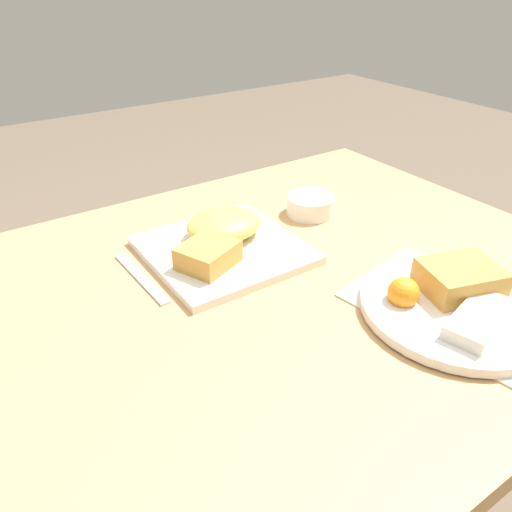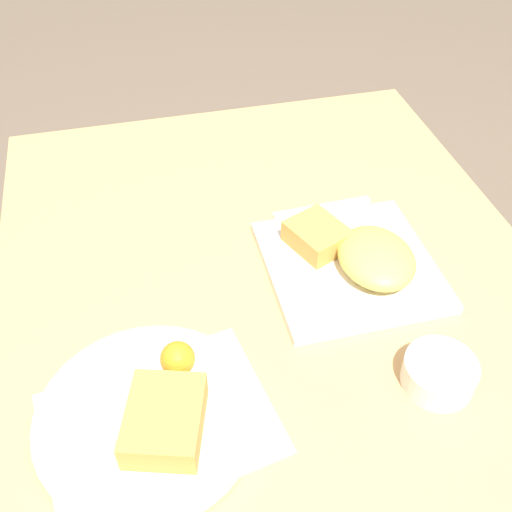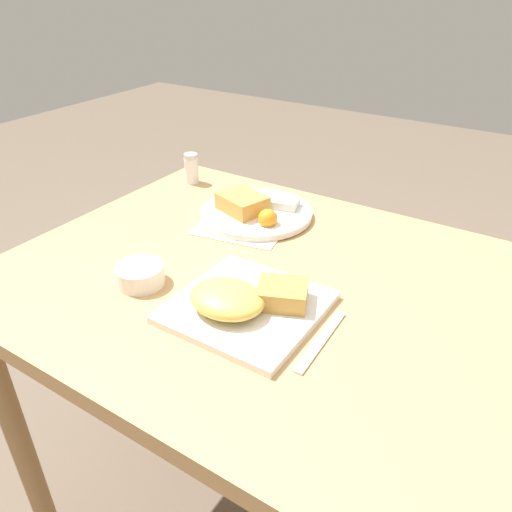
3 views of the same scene
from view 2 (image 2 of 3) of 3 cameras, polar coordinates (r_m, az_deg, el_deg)
The scene contains 6 objects.
dining_table at distance 0.94m, azimuth 2.12°, elevation -7.19°, with size 1.04×0.81×0.76m.
menu_card at distance 0.75m, azimuth -9.18°, elevation -15.48°, with size 0.24×0.30×0.00m.
plate_square_near at distance 0.90m, azimuth 9.40°, elevation -0.20°, with size 0.24×0.24×0.06m.
plate_oval_far at distance 0.73m, azimuth -10.11°, elevation -14.47°, with size 0.27×0.27×0.05m.
sauce_ramekin at distance 0.79m, azimuth 17.06°, elevation -10.58°, with size 0.09×0.09×0.04m.
butter_knife at distance 1.01m, azimuth 6.32°, elevation 4.59°, with size 0.02×0.17×0.00m.
Camera 2 is at (-0.57, 0.17, 1.39)m, focal length 42.00 mm.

